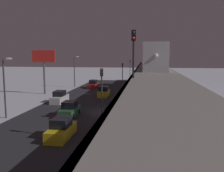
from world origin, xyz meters
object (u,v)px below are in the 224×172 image
object	(u,v)px
rail_signal	(134,45)
sedan_yellow_2	(61,130)
traffic_light_far	(130,67)
sedan_green	(70,110)
subway_train	(152,56)
sedan_red	(93,85)
traffic_light_near	(102,87)
traffic_light_distant	(134,64)
sedan_white	(60,98)
traffic_light_mid	(122,72)
commercial_billboard	(44,61)
sedan_yellow	(104,92)

from	to	relation	value
rail_signal	sedan_yellow_2	distance (m)	10.64
rail_signal	traffic_light_far	world-z (taller)	rail_signal
sedan_green	rail_signal	bearing A→B (deg)	-47.48
subway_train	sedan_red	world-z (taller)	subway_train
traffic_light_near	traffic_light_distant	xyz separation A→B (m)	(0.00, -75.82, 0.00)
traffic_light_far	traffic_light_distant	bearing A→B (deg)	-90.00
sedan_green	sedan_white	xyz separation A→B (m)	(4.60, -8.75, 0.01)
traffic_light_far	sedan_white	bearing A→B (deg)	76.75
traffic_light_mid	commercial_billboard	distance (m)	16.82
sedan_yellow	sedan_yellow_2	bearing A→B (deg)	-90.00
traffic_light_far	sedan_yellow	bearing A→B (deg)	84.93
sedan_green	sedan_yellow	bearing A→B (deg)	83.42
traffic_light_mid	traffic_light_far	bearing A→B (deg)	-90.00
sedan_white	traffic_light_near	size ratio (longest dim) A/B	0.75
sedan_white	traffic_light_mid	distance (m)	17.34
sedan_green	traffic_light_mid	xyz separation A→B (m)	(-4.70, -22.99, 3.41)
sedan_yellow_2	traffic_light_mid	size ratio (longest dim) A/B	0.70
commercial_billboard	sedan_yellow_2	bearing A→B (deg)	116.58
traffic_light_near	sedan_green	bearing A→B (deg)	-25.95
commercial_billboard	subway_train	bearing A→B (deg)	176.33
rail_signal	traffic_light_distant	bearing A→B (deg)	-87.21
traffic_light_mid	sedan_yellow	bearing A→B (deg)	68.58
sedan_white	commercial_billboard	xyz separation A→B (m)	(6.17, -8.17, 6.03)
sedan_yellow_2	sedan_red	world-z (taller)	same
traffic_light_near	subway_train	bearing A→B (deg)	-109.10
sedan_green	traffic_light_mid	world-z (taller)	traffic_light_mid
rail_signal	traffic_light_near	size ratio (longest dim) A/B	0.62
rail_signal	sedan_white	bearing A→B (deg)	-53.88
sedan_green	traffic_light_near	world-z (taller)	traffic_light_near
sedan_white	traffic_light_mid	xyz separation A→B (m)	(-9.30, -14.23, 3.40)
traffic_light_far	subway_train	bearing A→B (deg)	100.68
rail_signal	traffic_light_mid	distance (m)	33.09
sedan_red	traffic_light_mid	bearing A→B (deg)	152.43
sedan_yellow	commercial_billboard	size ratio (longest dim) A/B	0.50
subway_train	sedan_white	size ratio (longest dim) A/B	7.73
traffic_light_far	sedan_yellow_2	bearing A→B (deg)	87.06
sedan_red	commercial_billboard	world-z (taller)	commercial_billboard
sedan_green	sedan_red	xyz separation A→B (m)	(2.80, -26.90, 0.01)
subway_train	rail_signal	distance (m)	25.18
subway_train	traffic_light_far	distance (m)	33.50
sedan_green	traffic_light_mid	bearing A→B (deg)	78.44
subway_train	traffic_light_near	world-z (taller)	subway_train
subway_train	sedan_yellow	distance (m)	11.46
sedan_white	traffic_light_distant	distance (m)	65.53
sedan_yellow	commercial_billboard	world-z (taller)	commercial_billboard
sedan_white	commercial_billboard	size ratio (longest dim) A/B	0.54
sedan_white	rail_signal	bearing A→B (deg)	126.12
sedan_red	traffic_light_distant	distance (m)	47.35
sedan_red	traffic_light_mid	size ratio (longest dim) A/B	0.72
traffic_light_mid	traffic_light_distant	bearing A→B (deg)	-90.00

